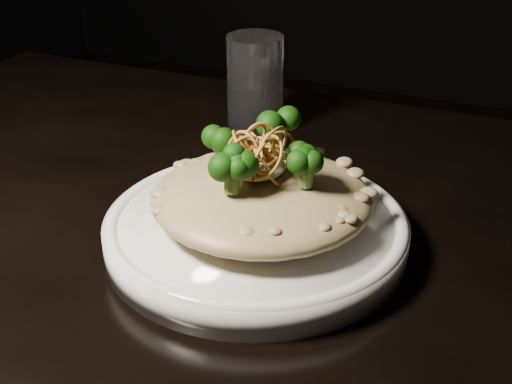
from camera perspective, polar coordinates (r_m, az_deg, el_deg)
table at (r=0.71m, az=-2.39°, el=-9.31°), size 1.10×0.80×0.75m
plate at (r=0.64m, az=0.00°, el=-3.26°), size 0.27×0.27×0.03m
risotto at (r=0.62m, az=0.49°, el=-0.45°), size 0.19×0.19×0.04m
broccoli at (r=0.60m, az=0.01°, el=3.38°), size 0.13×0.13×0.05m
cheese at (r=0.61m, az=-0.13°, el=2.12°), size 0.05×0.05×0.02m
shallots at (r=0.59m, az=0.27°, el=4.04°), size 0.06×0.06×0.04m
drinking_glass at (r=0.86m, az=-0.07°, el=8.55°), size 0.08×0.08×0.12m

